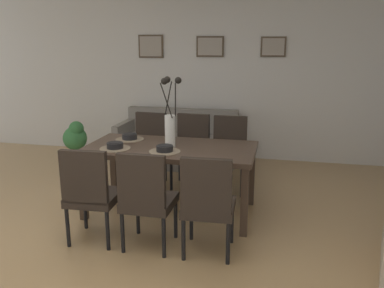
{
  "coord_description": "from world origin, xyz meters",
  "views": [
    {
      "loc": [
        1.43,
        -3.11,
        1.83
      ],
      "look_at": [
        0.52,
        0.86,
        0.79
      ],
      "focal_mm": 37.77,
      "sensor_mm": 36.0,
      "label": 1
    }
  ],
  "objects_px": {
    "dining_chair_mid_right": "(229,150)",
    "potted_plant": "(75,140)",
    "dining_chair_far_left": "(146,196)",
    "dining_chair_near_left": "(90,191)",
    "framed_picture_right": "(273,47)",
    "dining_table": "(170,154)",
    "bowl_near_right": "(130,136)",
    "centerpiece_vase": "(170,121)",
    "framed_picture_left": "(151,46)",
    "bowl_near_left": "(115,145)",
    "sofa": "(178,145)",
    "bowl_far_left": "(165,148)",
    "framed_picture_center": "(210,47)",
    "dining_chair_mid_left": "(208,201)",
    "dining_chair_near_right": "(149,145)",
    "dining_chair_far_right": "(191,147)"
  },
  "relations": [
    {
      "from": "dining_chair_near_left",
      "to": "framed_picture_center",
      "type": "xyz_separation_m",
      "value": [
        0.52,
        3.14,
        1.24
      ]
    },
    {
      "from": "dining_chair_near_left",
      "to": "dining_chair_near_right",
      "type": "distance_m",
      "value": 1.71
    },
    {
      "from": "centerpiece_vase",
      "to": "potted_plant",
      "type": "xyz_separation_m",
      "value": [
        -1.9,
        1.41,
        -0.65
      ]
    },
    {
      "from": "framed_picture_center",
      "to": "potted_plant",
      "type": "height_order",
      "value": "framed_picture_center"
    },
    {
      "from": "dining_table",
      "to": "bowl_near_left",
      "type": "distance_m",
      "value": 0.59
    },
    {
      "from": "dining_chair_near_left",
      "to": "dining_chair_near_right",
      "type": "xyz_separation_m",
      "value": [
        -0.03,
        1.71,
        0.0
      ]
    },
    {
      "from": "dining_chair_near_right",
      "to": "dining_chair_mid_left",
      "type": "height_order",
      "value": "same"
    },
    {
      "from": "dining_chair_far_left",
      "to": "framed_picture_right",
      "type": "relative_size",
      "value": 2.47
    },
    {
      "from": "dining_chair_far_right",
      "to": "bowl_near_right",
      "type": "distance_m",
      "value": 0.93
    },
    {
      "from": "bowl_near_right",
      "to": "sofa",
      "type": "xyz_separation_m",
      "value": [
        0.15,
        1.6,
        -0.5
      ]
    },
    {
      "from": "dining_chair_far_left",
      "to": "sofa",
      "type": "xyz_separation_m",
      "value": [
        -0.41,
        2.66,
        -0.23
      ]
    },
    {
      "from": "centerpiece_vase",
      "to": "dining_chair_mid_left",
      "type": "bearing_deg",
      "value": -56.18
    },
    {
      "from": "bowl_far_left",
      "to": "framed_picture_left",
      "type": "height_order",
      "value": "framed_picture_left"
    },
    {
      "from": "centerpiece_vase",
      "to": "framed_picture_left",
      "type": "height_order",
      "value": "framed_picture_left"
    },
    {
      "from": "dining_chair_near_right",
      "to": "framed_picture_right",
      "type": "height_order",
      "value": "framed_picture_right"
    },
    {
      "from": "dining_chair_near_left",
      "to": "dining_chair_far_left",
      "type": "xyz_separation_m",
      "value": [
        0.53,
        -0.0,
        0.0
      ]
    },
    {
      "from": "sofa",
      "to": "potted_plant",
      "type": "xyz_separation_m",
      "value": [
        -1.51,
        -0.4,
        0.09
      ]
    },
    {
      "from": "dining_chair_near_left",
      "to": "dining_chair_mid_right",
      "type": "relative_size",
      "value": 1.0
    },
    {
      "from": "centerpiece_vase",
      "to": "sofa",
      "type": "relative_size",
      "value": 0.42
    },
    {
      "from": "dining_table",
      "to": "dining_chair_far_left",
      "type": "relative_size",
      "value": 1.96
    },
    {
      "from": "dining_chair_near_left",
      "to": "framed_picture_right",
      "type": "height_order",
      "value": "framed_picture_right"
    },
    {
      "from": "framed_picture_right",
      "to": "potted_plant",
      "type": "relative_size",
      "value": 0.55
    },
    {
      "from": "dining_chair_far_right",
      "to": "bowl_far_left",
      "type": "distance_m",
      "value": 1.13
    },
    {
      "from": "sofa",
      "to": "framed_picture_center",
      "type": "distance_m",
      "value": 1.59
    },
    {
      "from": "dining_chair_far_right",
      "to": "framed_picture_center",
      "type": "height_order",
      "value": "framed_picture_center"
    },
    {
      "from": "centerpiece_vase",
      "to": "framed_picture_right",
      "type": "relative_size",
      "value": 1.98
    },
    {
      "from": "dining_chair_mid_right",
      "to": "bowl_far_left",
      "type": "relative_size",
      "value": 5.41
    },
    {
      "from": "dining_chair_near_left",
      "to": "dining_chair_far_right",
      "type": "xyz_separation_m",
      "value": [
        0.54,
        1.74,
        0.0
      ]
    },
    {
      "from": "dining_chair_near_left",
      "to": "bowl_near_left",
      "type": "relative_size",
      "value": 5.41
    },
    {
      "from": "dining_chair_mid_left",
      "to": "dining_chair_far_right",
      "type": "bearing_deg",
      "value": 107.37
    },
    {
      "from": "dining_chair_near_left",
      "to": "bowl_far_left",
      "type": "relative_size",
      "value": 5.41
    },
    {
      "from": "dining_chair_mid_left",
      "to": "potted_plant",
      "type": "xyz_separation_m",
      "value": [
        -2.47,
        2.25,
        -0.14
      ]
    },
    {
      "from": "bowl_near_left",
      "to": "framed_picture_center",
      "type": "height_order",
      "value": "framed_picture_center"
    },
    {
      "from": "dining_table",
      "to": "potted_plant",
      "type": "bearing_deg",
      "value": 143.47
    },
    {
      "from": "potted_plant",
      "to": "centerpiece_vase",
      "type": "bearing_deg",
      "value": -36.49
    },
    {
      "from": "potted_plant",
      "to": "dining_chair_mid_left",
      "type": "bearing_deg",
      "value": -42.38
    },
    {
      "from": "dining_chair_mid_right",
      "to": "potted_plant",
      "type": "height_order",
      "value": "dining_chair_mid_right"
    },
    {
      "from": "framed_picture_right",
      "to": "framed_picture_left",
      "type": "bearing_deg",
      "value": -180.0
    },
    {
      "from": "bowl_near_right",
      "to": "dining_chair_mid_left",
      "type": "bearing_deg",
      "value": -43.51
    },
    {
      "from": "dining_table",
      "to": "bowl_near_right",
      "type": "xyz_separation_m",
      "value": [
        -0.54,
        0.21,
        0.12
      ]
    },
    {
      "from": "framed_picture_right",
      "to": "sofa",
      "type": "bearing_deg",
      "value": -160.35
    },
    {
      "from": "dining_chair_mid_left",
      "to": "potted_plant",
      "type": "distance_m",
      "value": 3.34
    },
    {
      "from": "bowl_near_right",
      "to": "framed_picture_center",
      "type": "xyz_separation_m",
      "value": [
        0.54,
        2.08,
        0.97
      ]
    },
    {
      "from": "dining_chair_mid_right",
      "to": "framed_picture_right",
      "type": "relative_size",
      "value": 2.47
    },
    {
      "from": "dining_chair_far_left",
      "to": "potted_plant",
      "type": "relative_size",
      "value": 1.37
    },
    {
      "from": "bowl_near_left",
      "to": "framed_picture_center",
      "type": "distance_m",
      "value": 2.73
    },
    {
      "from": "dining_chair_near_left",
      "to": "bowl_near_right",
      "type": "distance_m",
      "value": 1.09
    },
    {
      "from": "dining_table",
      "to": "framed_picture_right",
      "type": "relative_size",
      "value": 4.84
    },
    {
      "from": "dining_chair_near_right",
      "to": "framed_picture_center",
      "type": "distance_m",
      "value": 1.97
    },
    {
      "from": "dining_table",
      "to": "dining_chair_near_left",
      "type": "relative_size",
      "value": 1.96
    }
  ]
}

